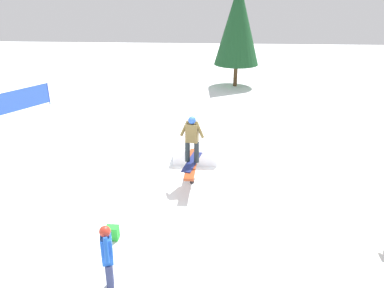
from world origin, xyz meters
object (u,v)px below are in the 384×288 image
object	(u,v)px
rail_feature	(192,166)
main_rider_on_rail	(192,140)
bystander_blue	(107,255)
backpack_on_snow	(112,233)
pine_tree_far	(238,24)

from	to	relation	value
rail_feature	main_rider_on_rail	world-z (taller)	main_rider_on_rail
main_rider_on_rail	bystander_blue	bearing A→B (deg)	-5.04
bystander_blue	backpack_on_snow	distance (m)	1.78
main_rider_on_rail	pine_tree_far	distance (m)	12.53
bystander_blue	pine_tree_far	size ratio (longest dim) A/B	0.25
backpack_on_snow	pine_tree_far	bearing A→B (deg)	77.82
rail_feature	bystander_blue	size ratio (longest dim) A/B	1.39
main_rider_on_rail	pine_tree_far	size ratio (longest dim) A/B	0.25
rail_feature	bystander_blue	bearing A→B (deg)	-15.20
pine_tree_far	bystander_blue	bearing A→B (deg)	-10.70
main_rider_on_rail	backpack_on_snow	bearing A→B (deg)	-19.32
main_rider_on_rail	bystander_blue	xyz separation A→B (m)	(4.47, -1.34, -0.59)
rail_feature	main_rider_on_rail	bearing A→B (deg)	0.00
main_rider_on_rail	pine_tree_far	world-z (taller)	pine_tree_far
main_rider_on_rail	backpack_on_snow	size ratio (longest dim) A/B	4.29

